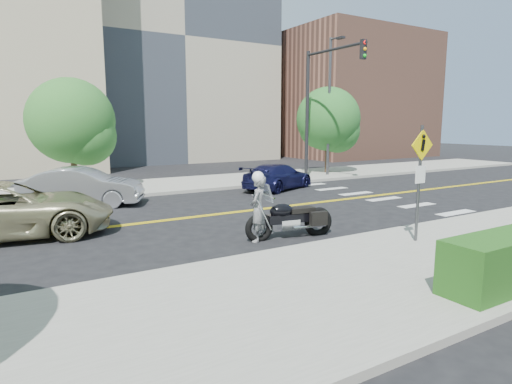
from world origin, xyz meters
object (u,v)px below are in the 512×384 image
Objects in this scene: motorcycle at (291,210)px; parked_car_silver at (82,187)px; pedestrian_sign at (420,172)px; parked_car_blue at (278,177)px; motorcyclist at (258,207)px; suv at (5,210)px.

parked_car_silver is (-4.23, 8.10, -0.04)m from motorcycle.
motorcycle is 0.57× the size of parked_car_silver.
pedestrian_sign reaches higher than parked_car_blue.
motorcyclist is 1.01m from motorcycle.
motorcycle is at bearing -127.42° from parked_car_silver.
parked_car_silver is (-6.56, 10.51, -1.21)m from pedestrian_sign.
motorcyclist is 0.42× the size of parked_car_silver.
motorcycle is 0.60× the size of parked_car_blue.
suv is 1.32× the size of parked_car_blue.
suv is 12.20m from parked_car_blue.
motorcyclist is at bearing 142.60° from pedestrian_sign.
motorcycle is at bearing -112.80° from suv.
suv is (-6.89, 4.08, 0.01)m from motorcycle.
motorcyclist is at bearing -132.87° from parked_car_silver.
pedestrian_sign is 4.29m from motorcyclist.
pedestrian_sign is 0.52× the size of suv.
parked_car_blue is (4.75, 7.74, -0.16)m from motorcycle.
pedestrian_sign is at bearing -123.03° from parked_car_silver.
suv is at bearing 157.30° from motorcycle.
suv is (-9.22, 6.48, -1.16)m from pedestrian_sign.
pedestrian_sign reaches higher than parked_car_silver.
motorcyclist is at bearing -179.55° from motorcycle.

